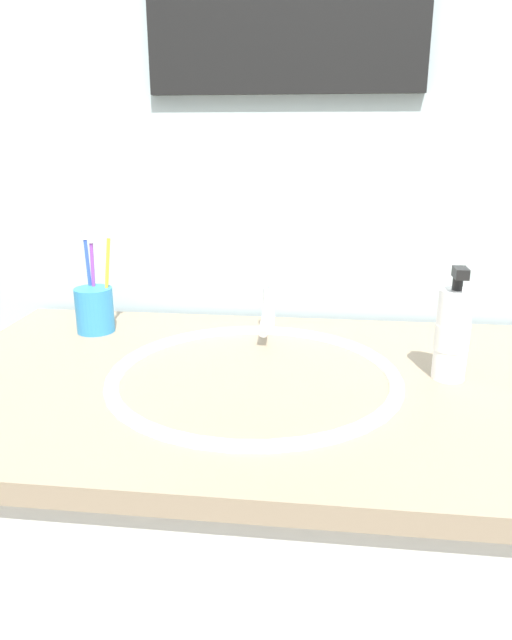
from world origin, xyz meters
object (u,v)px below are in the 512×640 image
object	(u,v)px
faucet	(268,311)
toothbrush_cup	(95,310)
toothbrush_purple	(93,273)
toothbrush_yellow	(107,272)
toothbrush_blue	(89,271)
soap_dispenser	(452,334)

from	to	relation	value
faucet	toothbrush_cup	size ratio (longest dim) A/B	1.68
toothbrush_cup	toothbrush_purple	bearing A→B (deg)	104.73
toothbrush_purple	toothbrush_yellow	distance (m)	0.04
toothbrush_blue	toothbrush_yellow	bearing A→B (deg)	-21.86
toothbrush_yellow	toothbrush_cup	bearing A→B (deg)	-163.97
soap_dispenser	toothbrush_yellow	bearing A→B (deg)	165.02
toothbrush_cup	toothbrush_blue	size ratio (longest dim) A/B	0.45
toothbrush_blue	soap_dispenser	bearing A→B (deg)	-15.47
toothbrush_cup	soap_dispenser	size ratio (longest dim) A/B	0.48
toothbrush_cup	toothbrush_purple	xyz separation A→B (m)	(-0.01, 0.02, 0.07)
toothbrush_blue	soap_dispenser	world-z (taller)	toothbrush_blue
toothbrush_cup	toothbrush_purple	world-z (taller)	toothbrush_purple
faucet	toothbrush_cup	xyz separation A→B (m)	(-0.34, -0.03, -0.00)
faucet	toothbrush_blue	xyz separation A→B (m)	(-0.36, -0.00, 0.07)
faucet	toothbrush_yellow	world-z (taller)	toothbrush_yellow
toothbrush_yellow	soap_dispenser	size ratio (longest dim) A/B	1.11
faucet	toothbrush_yellow	xyz separation A→B (m)	(-0.32, -0.02, 0.08)
toothbrush_blue	toothbrush_yellow	xyz separation A→B (m)	(0.05, -0.02, 0.00)
toothbrush_cup	soap_dispenser	xyz separation A→B (m)	(0.66, -0.16, 0.03)
toothbrush_purple	toothbrush_blue	xyz separation A→B (m)	(-0.01, 0.01, 0.00)
faucet	toothbrush_purple	world-z (taller)	toothbrush_purple
faucet	soap_dispenser	size ratio (longest dim) A/B	0.81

